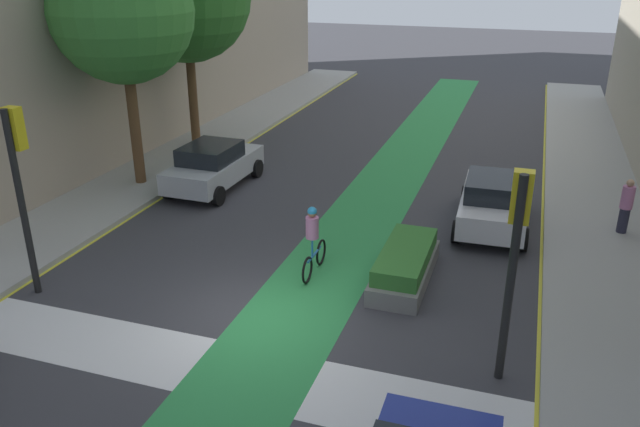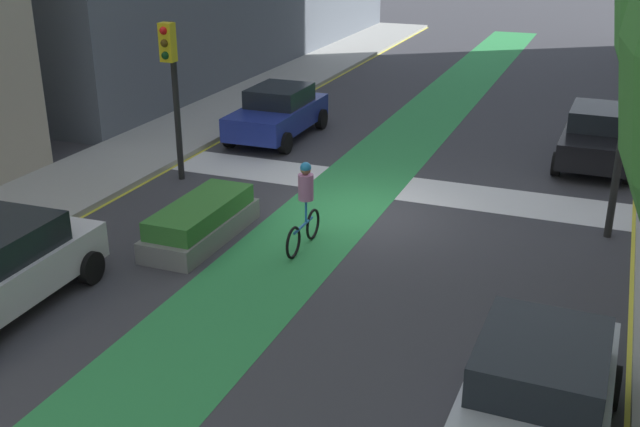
# 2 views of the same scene
# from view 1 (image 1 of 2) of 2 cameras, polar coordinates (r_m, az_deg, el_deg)

# --- Properties ---
(ground_plane) EXTENTS (120.00, 120.00, 0.00)m
(ground_plane) POSITION_cam_1_polar(r_m,az_deg,el_deg) (14.44, -5.59, -9.17)
(ground_plane) COLOR #38383D
(bike_lane_paint) EXTENTS (2.40, 60.00, 0.01)m
(bike_lane_paint) POSITION_cam_1_polar(r_m,az_deg,el_deg) (14.18, -2.78, -9.69)
(bike_lane_paint) COLOR #2D8C47
(bike_lane_paint) RESTS_ON ground_plane
(crosswalk_band) EXTENTS (12.00, 1.80, 0.01)m
(crosswalk_band) POSITION_cam_1_polar(r_m,az_deg,el_deg) (12.95, -9.24, -13.49)
(crosswalk_band) COLOR silver
(crosswalk_band) RESTS_ON ground_plane
(curb_stripe_left) EXTENTS (0.16, 60.00, 0.01)m
(curb_stripe_left) POSITION_cam_1_polar(r_m,az_deg,el_deg) (17.51, -23.94, -5.14)
(curb_stripe_left) COLOR yellow
(curb_stripe_left) RESTS_ON ground_plane
(sidewalk_right) EXTENTS (3.00, 60.00, 0.15)m
(sidewalk_right) POSITION_cam_1_polar(r_m,az_deg,el_deg) (13.62, 25.58, -13.32)
(sidewalk_right) COLOR #9E9E99
(sidewalk_right) RESTS_ON ground_plane
(curb_stripe_right) EXTENTS (0.16, 60.00, 0.01)m
(curb_stripe_right) POSITION_cam_1_polar(r_m,az_deg,el_deg) (13.49, 19.10, -12.95)
(curb_stripe_right) COLOR yellow
(curb_stripe_right) RESTS_ON ground_plane
(traffic_signal_near_right) EXTENTS (0.35, 0.52, 4.09)m
(traffic_signal_near_right) POSITION_cam_1_polar(r_m,az_deg,el_deg) (11.72, 17.15, -2.09)
(traffic_signal_near_right) COLOR black
(traffic_signal_near_right) RESTS_ON ground_plane
(traffic_signal_near_left) EXTENTS (0.35, 0.52, 4.43)m
(traffic_signal_near_left) POSITION_cam_1_polar(r_m,az_deg,el_deg) (15.68, -25.35, 3.79)
(traffic_signal_near_left) COLOR black
(traffic_signal_near_left) RESTS_ON ground_plane
(car_silver_left_far) EXTENTS (2.09, 4.23, 1.57)m
(car_silver_left_far) POSITION_cam_1_polar(r_m,az_deg,el_deg) (21.98, -9.51, 4.26)
(car_silver_left_far) COLOR #B2B7BF
(car_silver_left_far) RESTS_ON ground_plane
(car_white_right_far) EXTENTS (2.13, 4.26, 1.57)m
(car_white_right_far) POSITION_cam_1_polar(r_m,az_deg,el_deg) (19.20, 15.27, 1.06)
(car_white_right_far) COLOR silver
(car_white_right_far) RESTS_ON ground_plane
(cyclist_in_lane) EXTENTS (0.32, 1.73, 1.86)m
(cyclist_in_lane) POSITION_cam_1_polar(r_m,az_deg,el_deg) (15.68, -0.62, -2.33)
(cyclist_in_lane) COLOR black
(cyclist_in_lane) RESTS_ON ground_plane
(pedestrian_sidewalk_right_a) EXTENTS (0.34, 0.34, 1.58)m
(pedestrian_sidewalk_right_a) POSITION_cam_1_polar(r_m,az_deg,el_deg) (19.75, 25.70, 0.63)
(pedestrian_sidewalk_right_a) COLOR #262638
(pedestrian_sidewalk_right_a) RESTS_ON sidewalk_right
(street_tree_near) EXTENTS (4.52, 4.52, 7.91)m
(street_tree_near) POSITION_cam_1_polar(r_m,az_deg,el_deg) (21.77, -17.31, 16.85)
(street_tree_near) COLOR brown
(street_tree_near) RESTS_ON sidewalk_left
(median_planter) EXTENTS (1.21, 3.24, 0.85)m
(median_planter) POSITION_cam_1_polar(r_m,az_deg,el_deg) (15.82, 7.62, -4.59)
(median_planter) COLOR slate
(median_planter) RESTS_ON ground_plane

